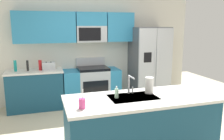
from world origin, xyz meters
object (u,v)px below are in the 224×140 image
object	(u,v)px
bottle_red	(40,65)
soap_dispenser	(117,93)
refrigerator	(149,64)
bottle_teal	(15,66)
paper_towel_roll	(149,85)
sink_faucet	(130,83)
toaster	(49,66)
range_oven	(92,86)
drink_cup_pink	(82,103)
pepper_mill	(28,66)

from	to	relation	value
bottle_red	soap_dispenser	bearing A→B (deg)	-67.24
refrigerator	bottle_teal	distance (m)	3.19
bottle_teal	paper_towel_roll	distance (m)	3.14
refrigerator	sink_faucet	distance (m)	2.65
refrigerator	toaster	bearing A→B (deg)	179.55
toaster	paper_towel_roll	distance (m)	2.67
range_oven	drink_cup_pink	distance (m)	2.82
soap_dispenser	paper_towel_roll	distance (m)	0.55
range_oven	refrigerator	world-z (taller)	refrigerator
bottle_red	drink_cup_pink	xyz separation A→B (m)	(0.49, -2.68, -0.05)
refrigerator	sink_faucet	world-z (taller)	refrigerator
toaster	paper_towel_roll	bearing A→B (deg)	-59.12
refrigerator	bottle_red	bearing A→B (deg)	178.60
refrigerator	paper_towel_roll	world-z (taller)	refrigerator
bottle_red	refrigerator	bearing A→B (deg)	-1.40
refrigerator	toaster	size ratio (longest dim) A/B	6.61
toaster	pepper_mill	size ratio (longest dim) A/B	1.21
toaster	bottle_red	world-z (taller)	bottle_red
sink_faucet	soap_dispenser	size ratio (longest dim) A/B	1.66
pepper_mill	toaster	bearing A→B (deg)	-6.32
bottle_teal	range_oven	bearing A→B (deg)	-0.25
bottle_teal	sink_faucet	xyz separation A→B (m)	(1.78, -2.31, 0.05)
bottle_teal	paper_towel_roll	bearing A→B (deg)	-48.57
refrigerator	drink_cup_pink	xyz separation A→B (m)	(-2.18, -2.62, 0.04)
bottle_red	drink_cup_pink	size ratio (longest dim) A/B	0.93
range_oven	sink_faucet	bearing A→B (deg)	-87.85
refrigerator	drink_cup_pink	distance (m)	3.41
toaster	soap_dispenser	xyz separation A→B (m)	(0.83, -2.37, -0.02)
range_oven	paper_towel_roll	bearing A→B (deg)	-80.75
range_oven	bottle_red	distance (m)	1.30
range_oven	pepper_mill	size ratio (longest dim) A/B	5.86
toaster	pepper_mill	world-z (taller)	pepper_mill
sink_faucet	paper_towel_roll	world-z (taller)	sink_faucet
pepper_mill	soap_dispenser	world-z (taller)	pepper_mill
bottle_teal	bottle_red	distance (m)	0.52
refrigerator	sink_faucet	xyz separation A→B (m)	(-1.41, -2.23, 0.14)
pepper_mill	soap_dispenser	size ratio (longest dim) A/B	1.37
bottle_red	sink_faucet	world-z (taller)	sink_faucet
toaster	paper_towel_roll	xyz separation A→B (m)	(1.37, -2.29, 0.03)
refrigerator	paper_towel_roll	distance (m)	2.53
toaster	bottle_red	xyz separation A→B (m)	(-0.18, 0.05, 0.02)
paper_towel_roll	bottle_red	bearing A→B (deg)	123.61
toaster	bottle_teal	size ratio (longest dim) A/B	1.15
range_oven	sink_faucet	world-z (taller)	sink_faucet
refrigerator	toaster	world-z (taller)	refrigerator
sink_faucet	soap_dispenser	xyz separation A→B (m)	(-0.24, -0.12, -0.10)
drink_cup_pink	paper_towel_roll	bearing A→B (deg)	17.95
sink_faucet	pepper_mill	bearing A→B (deg)	123.53
toaster	bottle_teal	distance (m)	0.71
toaster	soap_dispenser	distance (m)	2.51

